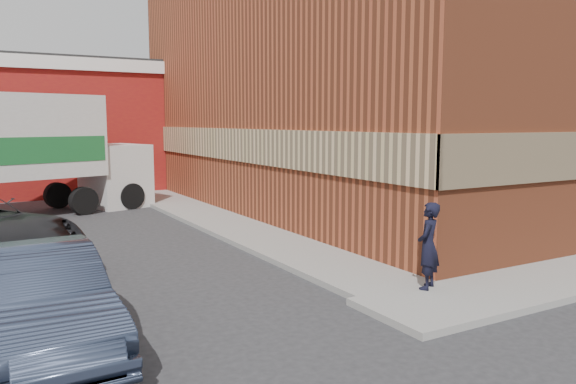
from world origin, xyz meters
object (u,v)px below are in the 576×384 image
man (428,246)px  sedan (40,300)px  brick_building (404,77)px  box_truck (23,147)px

man → sedan: size_ratio=0.37×
brick_building → man: size_ratio=12.01×
brick_building → sedan: brick_building is taller
man → box_truck: 13.68m
brick_building → sedan: (-13.58, -8.50, -4.00)m
sedan → box_truck: bearing=83.9°
brick_building → box_truck: brick_building is taller
brick_building → box_truck: bearing=165.6°
sedan → box_truck: size_ratio=0.51×
sedan → box_truck: 11.90m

